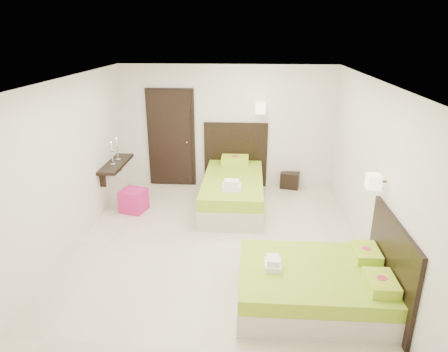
# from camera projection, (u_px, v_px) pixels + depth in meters

# --- Properties ---
(floor) EXTENTS (5.50, 5.50, 0.00)m
(floor) POSITION_uv_depth(u_px,v_px,m) (216.00, 247.00, 6.33)
(floor) COLOR beige
(floor) RESTS_ON ground
(bed_single) EXTENTS (1.36, 2.26, 1.87)m
(bed_single) POSITION_uv_depth(u_px,v_px,m) (233.00, 188.00, 7.80)
(bed_single) COLOR beige
(bed_single) RESTS_ON ground
(bed_double) EXTENTS (1.86, 1.58, 1.53)m
(bed_double) POSITION_uv_depth(u_px,v_px,m) (320.00, 284.00, 4.96)
(bed_double) COLOR beige
(bed_double) RESTS_ON ground
(nightstand) EXTENTS (0.46, 0.42, 0.35)m
(nightstand) POSITION_uv_depth(u_px,v_px,m) (290.00, 180.00, 8.70)
(nightstand) COLOR black
(nightstand) RESTS_ON ground
(ottoman) EXTENTS (0.52, 0.52, 0.43)m
(ottoman) POSITION_uv_depth(u_px,v_px,m) (134.00, 200.00, 7.55)
(ottoman) COLOR #AE1761
(ottoman) RESTS_ON ground
(door) EXTENTS (1.02, 0.15, 2.14)m
(door) POSITION_uv_depth(u_px,v_px,m) (171.00, 139.00, 8.57)
(door) COLOR black
(door) RESTS_ON ground
(console_shelf) EXTENTS (0.35, 1.20, 0.78)m
(console_shelf) POSITION_uv_depth(u_px,v_px,m) (116.00, 164.00, 7.68)
(console_shelf) COLOR black
(console_shelf) RESTS_ON ground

